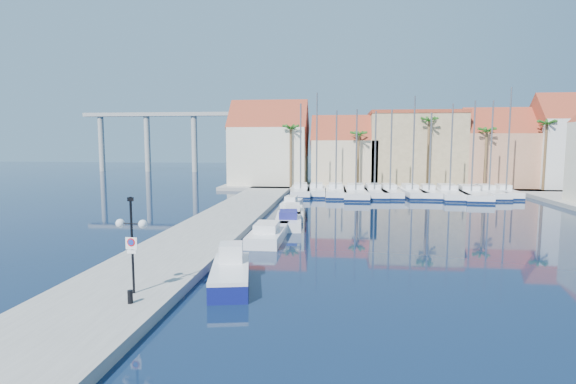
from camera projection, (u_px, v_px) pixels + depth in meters
name	position (u px, v px, depth m)	size (l,w,h in m)	color
ground	(316.00, 270.00, 25.57)	(260.00, 260.00, 0.00)	black
quay_west	(223.00, 221.00, 39.88)	(6.00, 77.00, 0.50)	gray
shore_north	(394.00, 186.00, 71.82)	(54.00, 16.00, 0.50)	gray
lamp_post	(132.00, 230.00, 19.81)	(1.48, 0.47, 4.36)	black
bollard	(130.00, 297.00, 18.81)	(0.23, 0.23, 0.56)	black
fishing_boat	(230.00, 272.00, 22.84)	(2.86, 5.76, 1.93)	navy
motorboat_west_0	(268.00, 233.00, 33.36)	(2.33, 7.18, 1.40)	white
motorboat_west_1	(288.00, 220.00, 39.03)	(2.76, 6.95, 1.40)	white
motorboat_west_2	(293.00, 212.00, 43.34)	(2.50, 6.26, 1.40)	white
motorboat_west_3	(292.00, 204.00, 49.33)	(2.02, 5.43, 1.40)	white
sailboat_0	(301.00, 191.00, 61.42)	(3.26, 9.85, 12.35)	white
sailboat_1	(316.00, 191.00, 61.69)	(2.75, 9.26, 13.78)	white
sailboat_2	(336.00, 191.00, 61.07)	(2.98, 10.30, 11.42)	white
sailboat_3	(355.00, 192.00, 59.96)	(3.21, 12.02, 11.50)	white
sailboat_4	(374.00, 192.00, 60.34)	(3.33, 10.15, 11.27)	white
sailboat_5	(389.00, 192.00, 60.24)	(2.76, 9.81, 11.48)	white
sailboat_6	(411.00, 192.00, 60.14)	(3.23, 9.73, 13.20)	white
sailboat_7	(428.00, 193.00, 59.52)	(3.00, 9.15, 11.03)	white
sailboat_8	(449.00, 193.00, 59.33)	(3.61, 11.97, 12.17)	white
sailboat_9	(470.00, 194.00, 58.38)	(3.91, 12.15, 12.44)	white
sailboat_10	(487.00, 193.00, 59.31)	(3.14, 9.71, 12.54)	white
sailboat_11	(505.00, 192.00, 59.46)	(2.58, 8.55, 14.25)	white
building_0	(269.00, 147.00, 72.38)	(12.30, 9.00, 13.50)	beige
building_1	(344.00, 154.00, 71.17)	(10.30, 8.00, 11.00)	beige
building_2	(414.00, 148.00, 70.82)	(14.20, 10.20, 11.50)	#9B865F
building_3	(496.00, 151.00, 68.53)	(10.30, 8.00, 12.00)	tan
building_4	(562.00, 144.00, 66.41)	(8.30, 8.00, 14.00)	white
palm_0	(291.00, 130.00, 66.71)	(2.60, 2.60, 10.15)	brown
palm_1	(359.00, 136.00, 65.70)	(2.60, 2.60, 9.15)	brown
palm_2	(429.00, 123.00, 64.37)	(2.60, 2.60, 11.15)	brown
palm_3	(487.00, 132.00, 63.62)	(2.60, 2.60, 9.65)	brown
palm_4	(547.00, 126.00, 62.62)	(2.60, 2.60, 10.65)	brown
viaduct	(174.00, 130.00, 109.80)	(48.00, 2.20, 14.45)	#9E9E99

